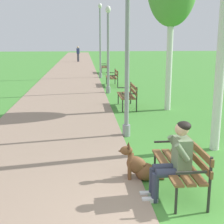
{
  "coord_description": "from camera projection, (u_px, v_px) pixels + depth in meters",
  "views": [
    {
      "loc": [
        -1.11,
        -3.61,
        2.46
      ],
      "look_at": [
        -0.5,
        3.14,
        0.9
      ],
      "focal_mm": 51.31,
      "sensor_mm": 36.0,
      "label": 1
    }
  ],
  "objects": [
    {
      "name": "paved_path",
      "position": [
        74.0,
        68.0,
        27.27
      ],
      "size": [
        3.58,
        60.0,
        0.04
      ],
      "primitive_type": "cube",
      "color": "gray",
      "rests_on": "ground"
    },
    {
      "name": "park_bench_near",
      "position": [
        183.0,
        162.0,
        5.18
      ],
      "size": [
        0.55,
        1.5,
        0.85
      ],
      "color": "brown",
      "rests_on": "ground"
    },
    {
      "name": "park_bench_mid",
      "position": [
        129.0,
        94.0,
        11.53
      ],
      "size": [
        0.55,
        1.5,
        0.85
      ],
      "color": "brown",
      "rests_on": "ground"
    },
    {
      "name": "park_bench_far",
      "position": [
        113.0,
        76.0,
        16.9
      ],
      "size": [
        0.55,
        1.5,
        0.85
      ],
      "color": "brown",
      "rests_on": "ground"
    },
    {
      "name": "park_bench_furthest",
      "position": [
        105.0,
        66.0,
        22.98
      ],
      "size": [
        0.55,
        1.5,
        0.85
      ],
      "color": "brown",
      "rests_on": "ground"
    },
    {
      "name": "person_seated_on_near_bench",
      "position": [
        175.0,
        157.0,
        4.91
      ],
      "size": [
        0.74,
        0.49,
        1.25
      ],
      "color": "#33384C",
      "rests_on": "ground"
    },
    {
      "name": "dog_brown",
      "position": [
        140.0,
        166.0,
        5.63
      ],
      "size": [
        0.83,
        0.3,
        0.71
      ],
      "color": "brown",
      "rests_on": "ground"
    },
    {
      "name": "lamp_post_near",
      "position": [
        127.0,
        56.0,
        7.81
      ],
      "size": [
        0.24,
        0.24,
        3.95
      ],
      "color": "gray",
      "rests_on": "ground"
    },
    {
      "name": "lamp_post_mid",
      "position": [
        108.0,
        49.0,
        14.3
      ],
      "size": [
        0.24,
        0.24,
        3.86
      ],
      "color": "gray",
      "rests_on": "ground"
    },
    {
      "name": "lamp_post_far",
      "position": [
        100.0,
        40.0,
        19.93
      ],
      "size": [
        0.24,
        0.24,
        4.56
      ],
      "color": "gray",
      "rests_on": "ground"
    },
    {
      "name": "pedestrian_distant",
      "position": [
        78.0,
        54.0,
        33.94
      ],
      "size": [
        0.32,
        0.22,
        1.65
      ],
      "color": "#383842",
      "rests_on": "ground"
    }
  ]
}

